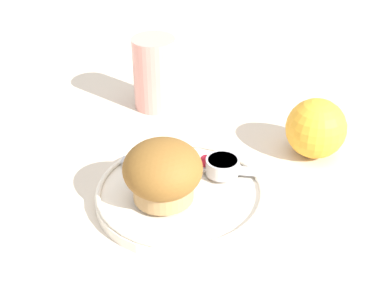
# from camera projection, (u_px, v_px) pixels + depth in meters

# --- Properties ---
(ground_plane) EXTENTS (3.00, 3.00, 0.00)m
(ground_plane) POSITION_uv_depth(u_px,v_px,m) (195.00, 201.00, 0.68)
(ground_plane) COLOR beige
(plate) EXTENTS (0.22, 0.22, 0.02)m
(plate) POSITION_uv_depth(u_px,v_px,m) (180.00, 194.00, 0.68)
(plate) COLOR silver
(plate) RESTS_ON ground_plane
(muffin) EXTENTS (0.10, 0.10, 0.08)m
(muffin) POSITION_uv_depth(u_px,v_px,m) (163.00, 173.00, 0.64)
(muffin) COLOR tan
(muffin) RESTS_ON plate
(cream_ramekin) EXTENTS (0.04, 0.04, 0.02)m
(cream_ramekin) POSITION_uv_depth(u_px,v_px,m) (222.00, 165.00, 0.69)
(cream_ramekin) COLOR silver
(cream_ramekin) RESTS_ON plate
(berry_pair) EXTENTS (0.03, 0.02, 0.02)m
(berry_pair) POSITION_uv_depth(u_px,v_px,m) (212.00, 163.00, 0.70)
(berry_pair) COLOR #B7192D
(berry_pair) RESTS_ON plate
(butter_knife) EXTENTS (0.19, 0.07, 0.00)m
(butter_knife) POSITION_uv_depth(u_px,v_px,m) (192.00, 166.00, 0.71)
(butter_knife) COLOR #B7B7BC
(butter_knife) RESTS_ON plate
(orange_fruit) EXTENTS (0.09, 0.09, 0.09)m
(orange_fruit) POSITION_uv_depth(u_px,v_px,m) (316.00, 128.00, 0.75)
(orange_fruit) COLOR #F4A82D
(orange_fruit) RESTS_ON ground_plane
(juice_glass) EXTENTS (0.07, 0.07, 0.12)m
(juice_glass) POSITION_uv_depth(u_px,v_px,m) (154.00, 73.00, 0.86)
(juice_glass) COLOR #E5998C
(juice_glass) RESTS_ON ground_plane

